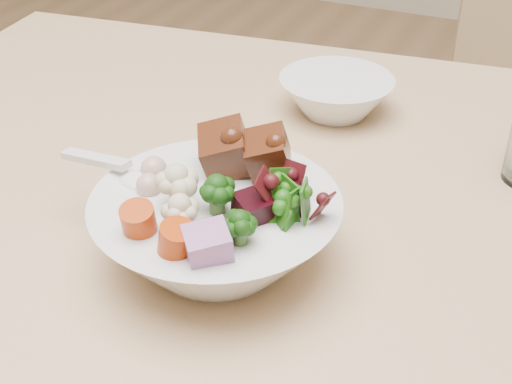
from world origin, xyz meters
TOP-DOWN VIEW (x-y plane):
  - food_bowl at (-0.02, 0.01)m, footprint 0.22×0.22m
  - soup_spoon at (-0.11, 0.01)m, footprint 0.12×0.04m
  - side_bowl at (-0.02, 0.33)m, footprint 0.14×0.14m

SIDE VIEW (x-z plane):
  - side_bowl at x=-0.02m, z-range 0.79..0.84m
  - food_bowl at x=-0.02m, z-range 0.77..0.89m
  - soup_spoon at x=-0.11m, z-range 0.84..0.86m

